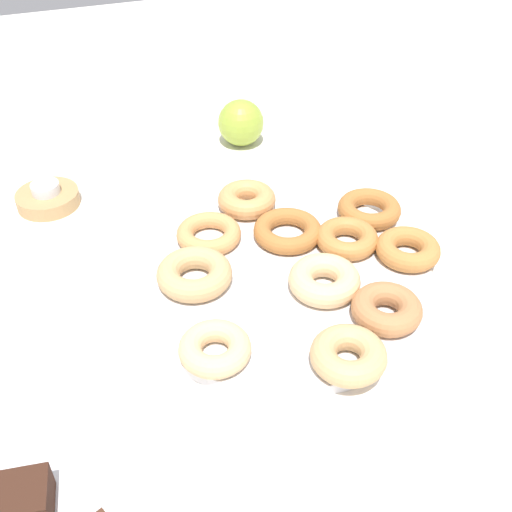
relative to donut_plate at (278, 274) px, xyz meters
name	(u,v)px	position (x,y,z in m)	size (l,w,h in m)	color
ground_plane	(278,278)	(0.00, 0.00, -0.01)	(2.40, 2.40, 0.00)	white
donut_plate	(278,274)	(0.00, 0.00, 0.00)	(0.38, 0.38, 0.01)	silver
donut_0	(288,231)	(0.06, -0.04, 0.02)	(0.09, 0.09, 0.02)	#AD6B33
donut_1	(347,238)	(0.01, -0.10, 0.02)	(0.08, 0.08, 0.02)	#BC7A3D
donut_2	(387,309)	(-0.12, -0.08, 0.02)	(0.08, 0.08, 0.03)	#B27547
donut_3	(369,209)	(0.06, -0.16, 0.02)	(0.09, 0.09, 0.02)	#AD6B33
donut_4	(215,348)	(-0.11, 0.12, 0.02)	(0.08, 0.08, 0.03)	#EABC84
donut_5	(247,199)	(0.14, -0.01, 0.02)	(0.08, 0.08, 0.03)	tan
donut_6	(194,274)	(0.01, 0.10, 0.02)	(0.09, 0.09, 0.03)	tan
donut_7	(348,355)	(-0.17, -0.01, 0.02)	(0.08, 0.08, 0.03)	tan
donut_8	(324,280)	(-0.05, -0.04, 0.02)	(0.09, 0.09, 0.03)	#EABC84
donut_9	(209,234)	(0.09, 0.06, 0.02)	(0.09, 0.09, 0.02)	tan
donut_10	(408,249)	(-0.03, -0.16, 0.02)	(0.08, 0.08, 0.03)	#BC7A3D
brownie_far	(24,500)	(-0.22, 0.32, 0.02)	(0.04, 0.04, 0.03)	#381E14
candle_holder	(48,199)	(0.27, 0.26, 0.00)	(0.09, 0.09, 0.02)	tan
tealight	(45,188)	(0.27, 0.26, 0.02)	(0.04, 0.04, 0.01)	silver
apple	(241,123)	(0.35, -0.07, 0.03)	(0.08, 0.08, 0.08)	#93AD38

